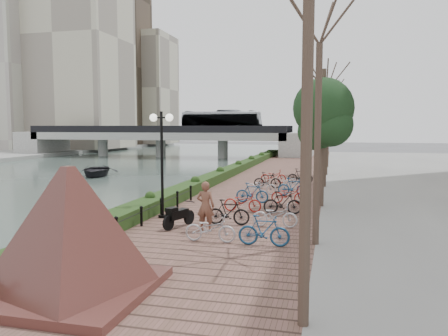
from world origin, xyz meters
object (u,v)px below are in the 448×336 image
(granite_monument, at_px, (70,230))
(motorcycle, at_px, (179,215))
(lamppost, at_px, (162,141))
(boat, at_px, (96,170))
(pedestrian, at_px, (206,206))

(granite_monument, distance_m, motorcycle, 6.89)
(lamppost, bearing_deg, granite_monument, -82.16)
(granite_monument, xyz_separation_m, boat, (-14.19, 25.30, -1.48))
(lamppost, relative_size, pedestrian, 2.43)
(granite_monument, height_order, motorcycle, granite_monument)
(motorcycle, bearing_deg, granite_monument, -71.70)
(pedestrian, bearing_deg, lamppost, -36.88)
(granite_monument, height_order, pedestrian, granite_monument)
(lamppost, relative_size, boat, 0.93)
(granite_monument, relative_size, pedestrian, 2.93)
(pedestrian, distance_m, boat, 24.31)
(motorcycle, relative_size, pedestrian, 0.83)
(lamppost, xyz_separation_m, motorcycle, (1.29, -1.54, -2.76))
(pedestrian, height_order, boat, pedestrian)
(motorcycle, height_order, boat, motorcycle)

